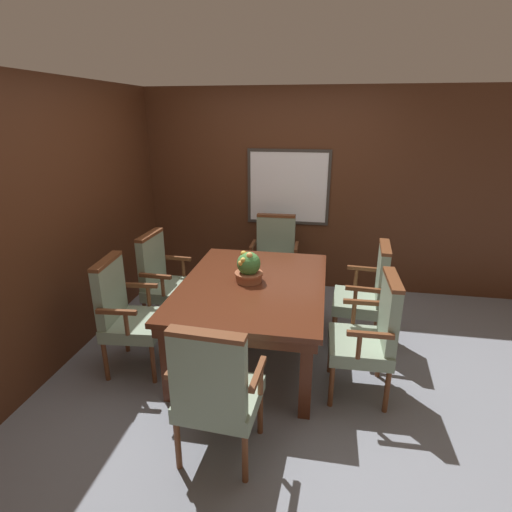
{
  "coord_description": "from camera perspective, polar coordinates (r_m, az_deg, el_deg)",
  "views": [
    {
      "loc": [
        0.52,
        -3.12,
        2.15
      ],
      "look_at": [
        -0.08,
        0.24,
        0.92
      ],
      "focal_mm": 28.0,
      "sensor_mm": 36.0,
      "label": 1
    }
  ],
  "objects": [
    {
      "name": "potted_plant",
      "position": [
        3.54,
        -1.06,
        -1.73
      ],
      "size": [
        0.25,
        0.25,
        0.29
      ],
      "color": "#9E5638",
      "rests_on": "dining_table"
    },
    {
      "name": "chair_head_far",
      "position": [
        4.78,
        2.67,
        0.15
      ],
      "size": [
        0.56,
        0.49,
        1.01
      ],
      "rotation": [
        0.0,
        0.0,
        0.02
      ],
      "color": "brown",
      "rests_on": "ground_plane"
    },
    {
      "name": "chair_left_far",
      "position": [
        4.23,
        -13.07,
        -3.07
      ],
      "size": [
        0.5,
        0.57,
        1.01
      ],
      "rotation": [
        0.0,
        0.0,
        1.53
      ],
      "color": "brown",
      "rests_on": "ground_plane"
    },
    {
      "name": "chair_head_near",
      "position": [
        2.6,
        -5.82,
        -18.46
      ],
      "size": [
        0.57,
        0.5,
        1.01
      ],
      "rotation": [
        0.0,
        0.0,
        3.08
      ],
      "color": "brown",
      "rests_on": "ground_plane"
    },
    {
      "name": "chair_right_far",
      "position": [
        3.96,
        15.65,
        -4.88
      ],
      "size": [
        0.51,
        0.57,
        1.01
      ],
      "rotation": [
        0.0,
        0.0,
        -1.64
      ],
      "color": "brown",
      "rests_on": "ground_plane"
    },
    {
      "name": "ground_plane",
      "position": [
        3.82,
        0.55,
        -14.45
      ],
      "size": [
        14.0,
        14.0,
        0.0
      ],
      "primitive_type": "plane",
      "color": "gray"
    },
    {
      "name": "wall_back",
      "position": [
        5.03,
        4.06,
        9.15
      ],
      "size": [
        7.2,
        0.08,
        2.45
      ],
      "color": "#4C2816",
      "rests_on": "ground_plane"
    },
    {
      "name": "chair_left_near",
      "position": [
        3.63,
        -18.12,
        -7.5
      ],
      "size": [
        0.52,
        0.58,
        1.01
      ],
      "rotation": [
        0.0,
        0.0,
        1.66
      ],
      "color": "brown",
      "rests_on": "ground_plane"
    },
    {
      "name": "chair_right_near",
      "position": [
        3.27,
        16.1,
        -10.48
      ],
      "size": [
        0.48,
        0.56,
        1.01
      ],
      "rotation": [
        0.0,
        0.0,
        -1.55
      ],
      "color": "brown",
      "rests_on": "ground_plane"
    },
    {
      "name": "dining_table",
      "position": [
        3.59,
        -0.42,
        -5.15
      ],
      "size": [
        1.27,
        1.71,
        0.72
      ],
      "color": "#4C2314",
      "rests_on": "ground_plane"
    },
    {
      "name": "wall_left",
      "position": [
        3.97,
        -25.39,
        4.38
      ],
      "size": [
        0.06,
        7.2,
        2.45
      ],
      "color": "#4C2816",
      "rests_on": "ground_plane"
    }
  ]
}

